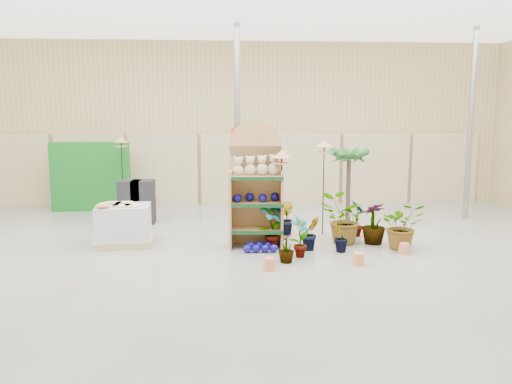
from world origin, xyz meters
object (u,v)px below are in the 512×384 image
display_shelf (256,188)px  potted_plant_2 (343,219)px  pallet_stack (124,225)px  bird_table_front (282,157)px

display_shelf → potted_plant_2: 1.78m
display_shelf → potted_plant_2: display_shelf is taller
display_shelf → pallet_stack: 2.62m
pallet_stack → potted_plant_2: size_ratio=1.20×
pallet_stack → potted_plant_2: (4.20, -0.19, 0.10)m
pallet_stack → bird_table_front: (2.99, -0.37, 1.31)m
pallet_stack → potted_plant_2: 4.21m
bird_table_front → display_shelf: bearing=152.5°
bird_table_front → potted_plant_2: bearing=8.3°
pallet_stack → bird_table_front: bearing=-12.0°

